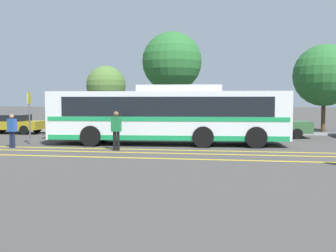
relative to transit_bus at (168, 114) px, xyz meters
The scene contains 16 objects.
ground_plane 1.67m from the transit_bus, 153.38° to the left, with size 220.00×220.00×0.00m, color #423F3D.
lane_strip_0 2.67m from the transit_bus, 90.43° to the right, with size 0.20×31.65×0.01m, color gold.
lane_strip_1 3.60m from the transit_bus, 90.29° to the right, with size 0.20×31.65×0.01m, color gold.
lane_strip_2 5.01m from the transit_bus, 90.20° to the right, with size 0.20×31.65×0.01m, color gold.
curb_strip 6.72m from the transit_bus, 90.14° to the left, with size 39.65×0.36×0.15m, color #99999E.
transit_bus is the anchor object (origin of this frame).
parked_car_0 12.26m from the transit_bus, 156.61° to the left, with size 4.12×1.94×1.25m.
parked_car_1 6.79m from the transit_bus, 138.06° to the left, with size 4.90×2.06×1.47m.
parked_car_2 4.79m from the transit_bus, 87.30° to the left, with size 4.10×2.04×1.49m.
parked_car_3 7.11m from the transit_bus, 41.32° to the left, with size 4.90×2.22×1.42m.
pedestrian_0 3.36m from the transit_bus, 125.02° to the right, with size 0.46×0.30×1.73m.
pedestrian_2 7.45m from the transit_bus, 160.56° to the right, with size 0.47×0.34×1.56m.
bus_stop_sign 6.96m from the transit_bus, behind, with size 0.07×0.40×2.66m.
tree_0 11.43m from the transit_bus, 123.47° to the left, with size 2.97×2.97×4.81m.
tree_1 9.95m from the transit_bus, 97.11° to the left, with size 4.34×4.34×7.19m.
tree_2 13.66m from the transit_bus, 44.79° to the left, with size 4.30×4.30×6.09m.
Camera 1 is at (3.59, -19.68, 2.22)m, focal length 42.00 mm.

